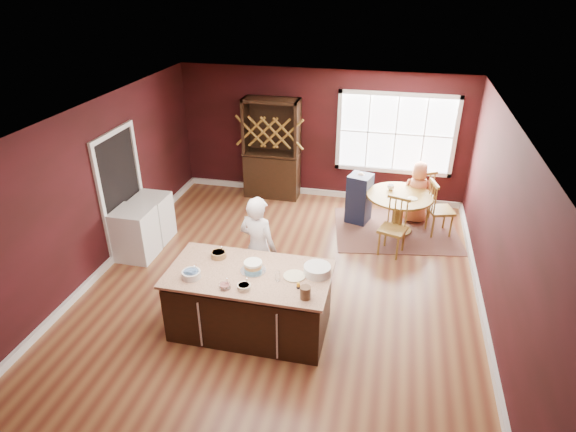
% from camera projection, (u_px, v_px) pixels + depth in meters
% --- Properties ---
extents(room_shell, '(7.00, 7.00, 7.00)m').
position_uv_depth(room_shell, '(282.00, 209.00, 6.97)').
color(room_shell, brown).
rests_on(room_shell, ground).
extents(window, '(2.36, 0.10, 1.66)m').
position_uv_depth(window, '(396.00, 134.00, 9.60)').
color(window, white).
rests_on(window, room_shell).
extents(doorway, '(0.08, 1.26, 2.13)m').
position_uv_depth(doorway, '(122.00, 193.00, 8.22)').
color(doorway, white).
rests_on(doorway, room_shell).
extents(kitchen_island, '(2.14, 1.12, 0.92)m').
position_uv_depth(kitchen_island, '(250.00, 302.00, 6.51)').
color(kitchen_island, black).
rests_on(kitchen_island, ground).
extents(dining_table, '(1.21, 1.21, 0.75)m').
position_uv_depth(dining_table, '(399.00, 205.00, 8.92)').
color(dining_table, brown).
rests_on(dining_table, ground).
extents(baker, '(0.69, 0.55, 1.64)m').
position_uv_depth(baker, '(258.00, 248.00, 7.02)').
color(baker, white).
rests_on(baker, ground).
extents(layer_cake, '(0.34, 0.34, 0.14)m').
position_uv_depth(layer_cake, '(253.00, 266.00, 6.29)').
color(layer_cake, white).
rests_on(layer_cake, kitchen_island).
extents(bowl_blue, '(0.24, 0.24, 0.09)m').
position_uv_depth(bowl_blue, '(191.00, 274.00, 6.17)').
color(bowl_blue, white).
rests_on(bowl_blue, kitchen_island).
extents(bowl_yellow, '(0.21, 0.21, 0.08)m').
position_uv_depth(bowl_yellow, '(219.00, 254.00, 6.60)').
color(bowl_yellow, olive).
rests_on(bowl_yellow, kitchen_island).
extents(bowl_pink, '(0.15, 0.15, 0.06)m').
position_uv_depth(bowl_pink, '(225.00, 286.00, 5.97)').
color(bowl_pink, white).
rests_on(bowl_pink, kitchen_island).
extents(bowl_olive, '(0.17, 0.17, 0.06)m').
position_uv_depth(bowl_olive, '(244.00, 287.00, 5.95)').
color(bowl_olive, '#F2E8CF').
rests_on(bowl_olive, kitchen_island).
extents(drinking_glass, '(0.07, 0.07, 0.13)m').
position_uv_depth(drinking_glass, '(278.00, 276.00, 6.09)').
color(drinking_glass, white).
rests_on(drinking_glass, kitchen_island).
extents(dinner_plate, '(0.29, 0.29, 0.02)m').
position_uv_depth(dinner_plate, '(294.00, 276.00, 6.20)').
color(dinner_plate, '#FFE6A9').
rests_on(dinner_plate, kitchen_island).
extents(white_tub, '(0.36, 0.36, 0.12)m').
position_uv_depth(white_tub, '(317.00, 270.00, 6.23)').
color(white_tub, white).
rests_on(white_tub, kitchen_island).
extents(stoneware_crock, '(0.13, 0.13, 0.16)m').
position_uv_depth(stoneware_crock, '(305.00, 293.00, 5.77)').
color(stoneware_crock, brown).
rests_on(stoneware_crock, kitchen_island).
extents(toy_figurine, '(0.05, 0.05, 0.08)m').
position_uv_depth(toy_figurine, '(298.00, 286.00, 5.96)').
color(toy_figurine, '#FFAD16').
rests_on(toy_figurine, kitchen_island).
extents(rug, '(2.54, 2.11, 0.01)m').
position_uv_depth(rug, '(396.00, 230.00, 9.16)').
color(rug, brown).
rests_on(rug, ground).
extents(chair_east, '(0.54, 0.55, 1.06)m').
position_uv_depth(chair_east, '(441.00, 208.00, 8.83)').
color(chair_east, olive).
rests_on(chair_east, ground).
extents(chair_south, '(0.53, 0.52, 1.03)m').
position_uv_depth(chair_south, '(393.00, 227.00, 8.21)').
color(chair_south, '#955A20').
rests_on(chair_south, ground).
extents(chair_north, '(0.58, 0.57, 1.02)m').
position_uv_depth(chair_north, '(420.00, 192.00, 9.47)').
color(chair_north, brown).
rests_on(chair_north, ground).
extents(seated_woman, '(0.60, 0.39, 1.22)m').
position_uv_depth(seated_woman, '(417.00, 192.00, 9.24)').
color(seated_woman, '#CA704A').
rests_on(seated_woman, ground).
extents(high_chair, '(0.51, 0.51, 1.01)m').
position_uv_depth(high_chair, '(359.00, 198.00, 9.28)').
color(high_chair, '#212443').
rests_on(high_chair, ground).
extents(toddler, '(0.18, 0.14, 0.26)m').
position_uv_depth(toddler, '(361.00, 181.00, 9.24)').
color(toddler, '#8CA5BF').
rests_on(toddler, high_chair).
extents(table_plate, '(0.18, 0.18, 0.01)m').
position_uv_depth(table_plate, '(413.00, 199.00, 8.66)').
color(table_plate, beige).
rests_on(table_plate, dining_table).
extents(table_cup, '(0.15, 0.15, 0.10)m').
position_uv_depth(table_cup, '(391.00, 187.00, 9.00)').
color(table_cup, white).
rests_on(table_cup, dining_table).
extents(hutch, '(1.16, 0.48, 2.13)m').
position_uv_depth(hutch, '(272.00, 149.00, 10.08)').
color(hutch, black).
rests_on(hutch, ground).
extents(washer, '(0.61, 0.59, 0.89)m').
position_uv_depth(washer, '(135.00, 234.00, 8.15)').
color(washer, white).
rests_on(washer, ground).
extents(dryer, '(0.59, 0.57, 0.86)m').
position_uv_depth(dryer, '(153.00, 218.00, 8.71)').
color(dryer, white).
rests_on(dryer, ground).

